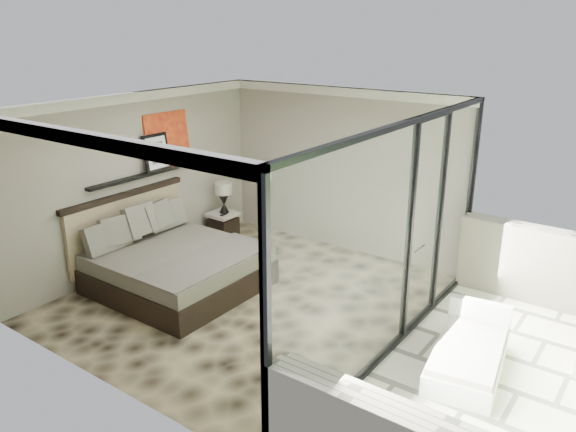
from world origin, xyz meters
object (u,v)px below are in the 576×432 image
Objects in this scene: table_lamp at (224,193)px; lounger at (469,355)px; nightstand at (223,227)px; bed at (173,264)px.

lounger is at bearing -16.01° from table_lamp.
table_lamp is at bearing 155.03° from lounger.
table_lamp is at bearing 42.56° from nightstand.
bed is 1.44× the size of lounger.
bed reaches higher than lounger.
lounger is at bearing -34.27° from nightstand.
nightstand is (-0.71, 1.89, -0.13)m from bed.
lounger is (4.35, 0.47, -0.19)m from bed.
table_lamp reaches higher than lounger.
table_lamp is 0.36× the size of lounger.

